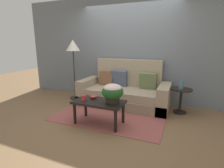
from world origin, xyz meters
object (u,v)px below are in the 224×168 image
potted_plant (113,92)px  snack_bowl (93,97)px  table_vase (181,85)px  side_table (181,96)px  floor_lamp (73,49)px  coffee_mug (84,98)px  couch (124,92)px  coffee_table (99,104)px

potted_plant → snack_bowl: size_ratio=2.78×
snack_bowl → table_vase: size_ratio=0.65×
side_table → floor_lamp: floor_lamp is taller
coffee_mug → snack_bowl: coffee_mug is taller
couch → coffee_mug: size_ratio=16.87×
potted_plant → coffee_mug: size_ratio=3.02×
table_vase → floor_lamp: bearing=-179.3°
coffee_table → coffee_mug: (-0.27, -0.08, 0.12)m
couch → floor_lamp: (-1.44, -0.07, 1.03)m
coffee_mug → table_vase: table_vase is taller
snack_bowl → table_vase: 1.94m
table_vase → coffee_mug: bearing=-142.5°
coffee_table → side_table: (1.43, 1.20, -0.01)m
floor_lamp → snack_bowl: (1.18, -1.07, -0.86)m
couch → side_table: size_ratio=3.96×
floor_lamp → potted_plant: size_ratio=4.10×
coffee_table → potted_plant: (0.28, 0.01, 0.28)m
snack_bowl → coffee_mug: bearing=-119.3°
side_table → potted_plant: bearing=-133.9°
coffee_table → floor_lamp: (-1.35, 1.17, 0.97)m
coffee_table → table_vase: bearing=40.6°
coffee_table → floor_lamp: size_ratio=0.59×
couch → coffee_mug: bearing=-105.4°
coffee_table → potted_plant: 0.39m
floor_lamp → coffee_mug: floor_lamp is taller
coffee_table → snack_bowl: bearing=149.5°
coffee_table → side_table: bearing=40.0°
coffee_table → floor_lamp: 2.03m
couch → side_table: couch is taller
side_table → table_vase: table_vase is taller
side_table → snack_bowl: side_table is taller
couch → coffee_mug: 1.39m
couch → coffee_table: bearing=-94.1°
couch → floor_lamp: floor_lamp is taller
side_table → coffee_mug: 2.13m
coffee_mug → snack_bowl: (0.10, 0.18, -0.01)m
couch → floor_lamp: bearing=-177.4°
floor_lamp → table_vase: floor_lamp is taller
snack_bowl → coffee_table: bearing=-30.5°
side_table → floor_lamp: size_ratio=0.34×
side_table → table_vase: (-0.02, 0.01, 0.26)m
potted_plant → snack_bowl: bearing=168.2°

